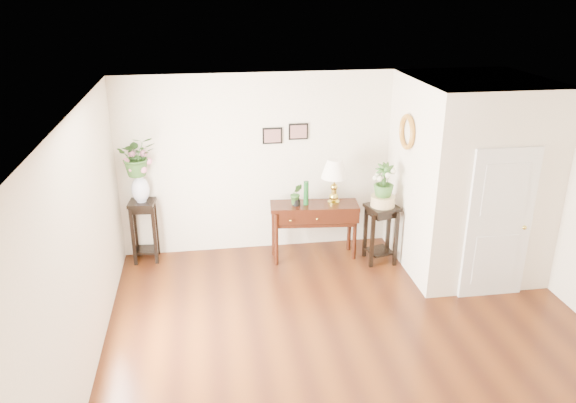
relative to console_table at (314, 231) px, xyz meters
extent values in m
cube|color=#50250D|center=(0.08, -2.25, -0.44)|extent=(6.00, 5.50, 0.02)
cube|color=white|center=(0.08, -2.25, 2.36)|extent=(6.00, 5.50, 0.02)
cube|color=#EFE0C8|center=(0.08, 0.50, 0.96)|extent=(6.00, 0.02, 2.80)
cube|color=#EFE0C8|center=(-2.92, -2.25, 0.96)|extent=(0.02, 5.50, 2.80)
cube|color=#EFE0C8|center=(2.18, -0.48, 0.96)|extent=(1.80, 1.95, 2.80)
cube|color=silver|center=(2.18, -1.48, 0.61)|extent=(0.90, 0.05, 2.10)
cube|color=black|center=(-0.57, 0.48, 1.41)|extent=(0.30, 0.02, 0.25)
cube|color=black|center=(-0.17, 0.48, 1.46)|extent=(0.30, 0.02, 0.25)
torus|color=#A76926|center=(1.24, -0.35, 1.61)|extent=(0.07, 0.51, 0.51)
cube|color=black|center=(0.00, 0.00, 0.00)|extent=(1.37, 0.57, 0.89)
cube|color=gold|center=(0.30, 0.00, 0.79)|extent=(0.52, 0.52, 0.70)
cylinder|color=#13441B|center=(-0.13, 0.00, 0.61)|extent=(0.08, 0.08, 0.37)
imported|color=#2D5A23|center=(-0.28, 0.00, 0.61)|extent=(0.18, 0.15, 0.33)
cube|color=black|center=(-2.57, 0.31, 0.04)|extent=(0.41, 0.41, 0.97)
imported|color=#2D5A23|center=(-2.57, 0.31, 1.23)|extent=(0.61, 0.55, 0.60)
cube|color=black|center=(0.98, -0.28, 0.01)|extent=(0.53, 0.53, 0.91)
cylinder|color=#C9B381|center=(0.98, -0.28, 0.55)|extent=(0.38, 0.38, 0.16)
imported|color=#2D5A23|center=(0.98, -0.28, 0.85)|extent=(0.33, 0.33, 0.53)
camera|label=1|loc=(-1.59, -7.72, 3.60)|focal=35.00mm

